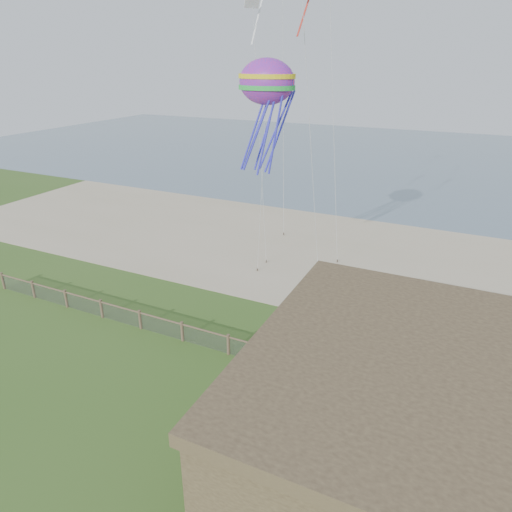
# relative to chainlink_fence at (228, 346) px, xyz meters

# --- Properties ---
(ground) EXTENTS (160.00, 160.00, 0.00)m
(ground) POSITION_rel_chainlink_fence_xyz_m (0.00, -6.00, -0.55)
(ground) COLOR #395D20
(ground) RESTS_ON ground
(sand_beach) EXTENTS (72.00, 20.00, 0.02)m
(sand_beach) POSITION_rel_chainlink_fence_xyz_m (0.00, 16.00, -0.55)
(sand_beach) COLOR tan
(sand_beach) RESTS_ON ground
(ocean) EXTENTS (160.00, 68.00, 0.02)m
(ocean) POSITION_rel_chainlink_fence_xyz_m (0.00, 60.00, -0.55)
(ocean) COLOR slate
(ocean) RESTS_ON ground
(chainlink_fence) EXTENTS (36.20, 0.20, 1.25)m
(chainlink_fence) POSITION_rel_chainlink_fence_xyz_m (0.00, 0.00, 0.00)
(chainlink_fence) COLOR brown
(chainlink_fence) RESTS_ON ground
(motel_deck) EXTENTS (15.00, 2.00, 0.50)m
(motel_deck) POSITION_rel_chainlink_fence_xyz_m (13.00, -1.00, -0.30)
(motel_deck) COLOR #4E3F2C
(motel_deck) RESTS_ON ground
(picnic_table) EXTENTS (2.16, 1.87, 0.77)m
(picnic_table) POSITION_rel_chainlink_fence_xyz_m (5.34, -3.81, -0.16)
(picnic_table) COLOR #4E3F2C
(picnic_table) RESTS_ON ground
(octopus_kite) EXTENTS (4.05, 3.41, 7.11)m
(octopus_kite) POSITION_rel_chainlink_fence_xyz_m (-1.18, 7.36, 11.33)
(octopus_kite) COLOR #F9276C
(kite_white) EXTENTS (1.97, 1.87, 2.46)m
(kite_white) POSITION_rel_chainlink_fence_xyz_m (-2.38, 8.03, 16.87)
(kite_white) COLOR white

